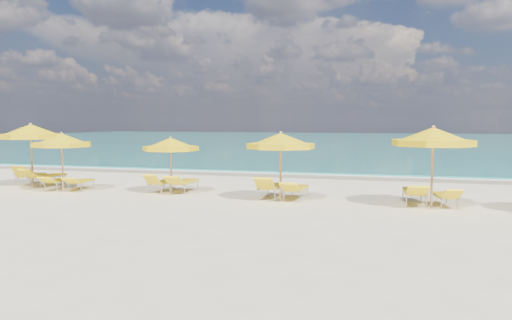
# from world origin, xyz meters

# --- Properties ---
(ground_plane) EXTENTS (120.00, 120.00, 0.00)m
(ground_plane) POSITION_xyz_m (0.00, 0.00, 0.00)
(ground_plane) COLOR beige
(ocean) EXTENTS (120.00, 80.00, 0.30)m
(ocean) POSITION_xyz_m (0.00, 48.00, 0.00)
(ocean) COLOR #167E74
(ocean) RESTS_ON ground
(wet_sand_band) EXTENTS (120.00, 2.60, 0.01)m
(wet_sand_band) POSITION_xyz_m (0.00, 7.40, 0.00)
(wet_sand_band) COLOR tan
(wet_sand_band) RESTS_ON ground
(foam_line) EXTENTS (120.00, 1.20, 0.03)m
(foam_line) POSITION_xyz_m (0.00, 8.20, 0.00)
(foam_line) COLOR white
(foam_line) RESTS_ON ground
(whitecap_near) EXTENTS (14.00, 0.36, 0.05)m
(whitecap_near) POSITION_xyz_m (-6.00, 17.00, 0.00)
(whitecap_near) COLOR white
(whitecap_near) RESTS_ON ground
(whitecap_far) EXTENTS (18.00, 0.30, 0.05)m
(whitecap_far) POSITION_xyz_m (8.00, 24.00, 0.00)
(whitecap_far) COLOR white
(whitecap_far) RESTS_ON ground
(umbrella_1) EXTENTS (2.84, 2.84, 2.61)m
(umbrella_1) POSITION_xyz_m (-9.27, 0.40, 2.23)
(umbrella_1) COLOR tan
(umbrella_1) RESTS_ON ground
(umbrella_2) EXTENTS (2.49, 2.49, 2.27)m
(umbrella_2) POSITION_xyz_m (-7.18, -0.43, 1.93)
(umbrella_2) COLOR tan
(umbrella_2) RESTS_ON ground
(umbrella_3) EXTENTS (2.63, 2.63, 2.12)m
(umbrella_3) POSITION_xyz_m (-2.92, 0.18, 1.80)
(umbrella_3) COLOR tan
(umbrella_3) RESTS_ON ground
(umbrella_4) EXTENTS (3.07, 3.07, 2.35)m
(umbrella_4) POSITION_xyz_m (1.41, -0.42, 2.00)
(umbrella_4) COLOR tan
(umbrella_4) RESTS_ON ground
(umbrella_5) EXTENTS (2.98, 2.98, 2.56)m
(umbrella_5) POSITION_xyz_m (6.24, -0.38, 2.18)
(umbrella_5) COLOR tan
(umbrella_5) RESTS_ON ground
(lounger_1_left) EXTENTS (0.93, 1.85, 0.88)m
(lounger_1_left) POSITION_xyz_m (-9.77, 0.93, 0.23)
(lounger_1_left) COLOR #A5A8AD
(lounger_1_left) RESTS_ON ground
(lounger_1_right) EXTENTS (0.90, 2.08, 0.83)m
(lounger_1_right) POSITION_xyz_m (-8.80, 0.69, 0.24)
(lounger_1_right) COLOR #A5A8AD
(lounger_1_right) RESTS_ON ground
(lounger_2_left) EXTENTS (0.83, 1.78, 0.62)m
(lounger_2_left) POSITION_xyz_m (-7.67, -0.13, 0.20)
(lounger_2_left) COLOR #A5A8AD
(lounger_2_left) RESTS_ON ground
(lounger_2_right) EXTENTS (0.78, 1.75, 0.61)m
(lounger_2_right) POSITION_xyz_m (-6.69, 0.00, 0.20)
(lounger_2_right) COLOR #A5A8AD
(lounger_2_right) RESTS_ON ground
(lounger_3_left) EXTENTS (0.63, 1.67, 0.77)m
(lounger_3_left) POSITION_xyz_m (-3.45, 0.46, 0.21)
(lounger_3_left) COLOR #A5A8AD
(lounger_3_left) RESTS_ON ground
(lounger_3_right) EXTENTS (0.67, 1.97, 0.76)m
(lounger_3_right) POSITION_xyz_m (-2.55, 0.49, 0.23)
(lounger_3_right) COLOR #A5A8AD
(lounger_3_right) RESTS_ON ground
(lounger_4_left) EXTENTS (0.68, 1.95, 0.87)m
(lounger_4_left) POSITION_xyz_m (0.95, 0.06, 0.24)
(lounger_4_left) COLOR #A5A8AD
(lounger_4_left) RESTS_ON ground
(lounger_4_right) EXTENTS (0.68, 1.91, 0.73)m
(lounger_4_right) POSITION_xyz_m (1.84, 0.00, 0.22)
(lounger_4_right) COLOR #A5A8AD
(lounger_4_right) RESTS_ON ground
(lounger_5_left) EXTENTS (0.79, 2.07, 0.79)m
(lounger_5_left) POSITION_xyz_m (5.74, 0.02, 0.24)
(lounger_5_left) COLOR #A5A8AD
(lounger_5_left) RESTS_ON ground
(lounger_5_right) EXTENTS (0.87, 1.73, 0.70)m
(lounger_5_right) POSITION_xyz_m (6.65, -0.10, 0.20)
(lounger_5_right) COLOR #A5A8AD
(lounger_5_right) RESTS_ON ground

